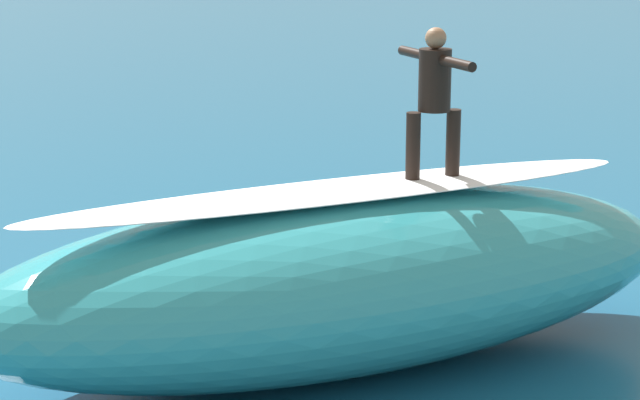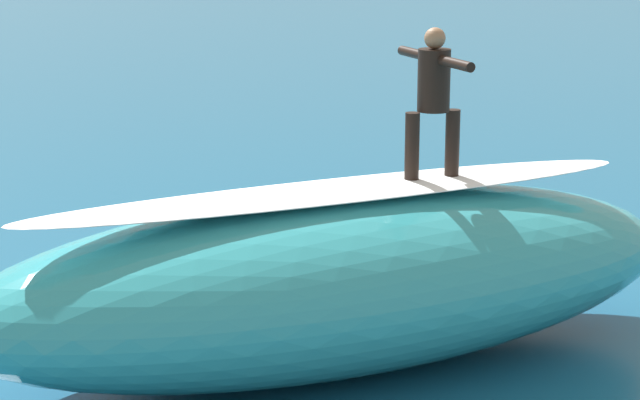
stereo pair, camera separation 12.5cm
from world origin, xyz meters
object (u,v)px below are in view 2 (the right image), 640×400
(surfboard_riding, at_px, (431,181))
(surfer_paddling, at_px, (234,265))
(surfer_riding, at_px, (434,92))
(surfboard_paddling, at_px, (228,281))

(surfboard_riding, relative_size, surfer_paddling, 1.24)
(surfer_riding, distance_m, surfboard_paddling, 4.27)
(surfer_riding, xyz_separation_m, surfboard_paddling, (1.76, -2.70, -2.80))
(surfer_riding, xyz_separation_m, surfer_paddling, (1.66, -2.79, -2.62))
(surfboard_paddling, distance_m, surfer_paddling, 0.22)
(surfboard_riding, relative_size, surfer_riding, 1.15)
(surfer_riding, height_order, surfer_paddling, surfer_riding)
(surfer_riding, relative_size, surfer_paddling, 1.08)
(surfboard_riding, distance_m, surfer_paddling, 3.64)
(surfboard_riding, relative_size, surfboard_paddling, 0.77)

